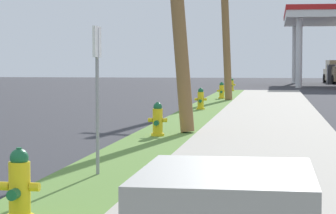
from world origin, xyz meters
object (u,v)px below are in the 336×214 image
(fire_hydrant_nearest, at_px, (19,189))
(fire_hydrant_fourth, at_px, (222,91))
(fire_hydrant_second, at_px, (158,121))
(fire_hydrant_third, at_px, (201,100))
(fire_hydrant_fifth, at_px, (232,85))
(street_sign_post, at_px, (97,69))

(fire_hydrant_nearest, height_order, fire_hydrant_fourth, same)
(fire_hydrant_second, bearing_deg, fire_hydrant_third, 89.93)
(fire_hydrant_third, relative_size, fire_hydrant_fifth, 1.00)
(fire_hydrant_nearest, distance_m, fire_hydrant_fourth, 24.96)
(fire_hydrant_fifth, height_order, street_sign_post, street_sign_post)
(fire_hydrant_fifth, bearing_deg, fire_hydrant_second, -90.21)
(street_sign_post, bearing_deg, fire_hydrant_second, 90.23)
(fire_hydrant_nearest, height_order, fire_hydrant_fifth, same)
(fire_hydrant_nearest, bearing_deg, street_sign_post, 89.28)
(fire_hydrant_third, xyz_separation_m, fire_hydrant_fifth, (0.08, 16.34, 0.00))
(fire_hydrant_second, height_order, fire_hydrant_third, same)
(fire_hydrant_fourth, xyz_separation_m, fire_hydrant_fifth, (-0.07, 8.73, 0.00))
(fire_hydrant_second, distance_m, fire_hydrant_fourth, 16.57)
(fire_hydrant_nearest, bearing_deg, fire_hydrant_second, 89.89)
(fire_hydrant_second, relative_size, street_sign_post, 0.35)
(fire_hydrant_second, bearing_deg, fire_hydrant_fifth, 89.79)
(fire_hydrant_third, bearing_deg, fire_hydrant_nearest, -90.09)
(fire_hydrant_third, xyz_separation_m, fire_hydrant_fourth, (0.16, 7.61, 0.00))
(fire_hydrant_fourth, bearing_deg, fire_hydrant_nearest, -90.42)
(fire_hydrant_second, distance_m, fire_hydrant_fifth, 25.30)
(fire_hydrant_fifth, distance_m, street_sign_post, 30.69)
(fire_hydrant_second, xyz_separation_m, fire_hydrant_third, (0.01, 8.96, 0.00))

